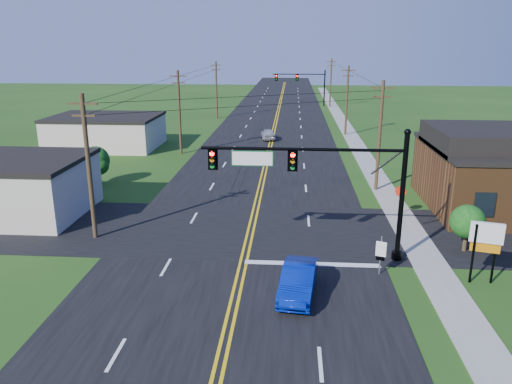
# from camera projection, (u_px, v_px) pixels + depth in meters

# --- Properties ---
(ground) EXTENTS (260.00, 260.00, 0.00)m
(ground) POSITION_uv_depth(u_px,v_px,m) (224.00, 331.00, 21.25)
(ground) COLOR #1D3F12
(ground) RESTS_ON ground
(road_main) EXTENTS (16.00, 220.00, 0.04)m
(road_main) POSITION_uv_depth(u_px,v_px,m) (272.00, 131.00, 69.01)
(road_main) COLOR black
(road_main) RESTS_ON ground
(road_cross) EXTENTS (70.00, 10.00, 0.04)m
(road_cross) POSITION_uv_depth(u_px,v_px,m) (248.00, 230.00, 32.71)
(road_cross) COLOR black
(road_cross) RESTS_ON ground
(sidewalk) EXTENTS (2.00, 160.00, 0.08)m
(sidewalk) POSITION_uv_depth(u_px,v_px,m) (358.00, 147.00, 58.72)
(sidewalk) COLOR gray
(sidewalk) RESTS_ON ground
(signal_mast_main) EXTENTS (11.30, 0.60, 7.48)m
(signal_mast_main) POSITION_uv_depth(u_px,v_px,m) (320.00, 177.00, 27.23)
(signal_mast_main) COLOR black
(signal_mast_main) RESTS_ON ground
(signal_mast_far) EXTENTS (10.98, 0.60, 7.48)m
(signal_mast_far) POSITION_uv_depth(u_px,v_px,m) (302.00, 82.00, 96.06)
(signal_mast_far) COLOR black
(signal_mast_far) RESTS_ON ground
(cream_bldg_near) EXTENTS (10.20, 8.20, 4.10)m
(cream_bldg_near) POSITION_uv_depth(u_px,v_px,m) (11.00, 187.00, 35.22)
(cream_bldg_near) COLOR beige
(cream_bldg_near) RESTS_ON ground
(cream_bldg_far) EXTENTS (12.20, 9.20, 3.70)m
(cream_bldg_far) POSITION_uv_depth(u_px,v_px,m) (106.00, 131.00, 58.34)
(cream_bldg_far) COLOR beige
(cream_bldg_far) RESTS_ON ground
(utility_pole_left_a) EXTENTS (1.80, 0.28, 9.00)m
(utility_pole_left_a) POSITION_uv_depth(u_px,v_px,m) (89.00, 165.00, 30.11)
(utility_pole_left_a) COLOR #372B19
(utility_pole_left_a) RESTS_ON ground
(utility_pole_left_b) EXTENTS (1.80, 0.28, 9.00)m
(utility_pole_left_b) POSITION_uv_depth(u_px,v_px,m) (179.00, 111.00, 53.99)
(utility_pole_left_b) COLOR #372B19
(utility_pole_left_b) RESTS_ON ground
(utility_pole_left_c) EXTENTS (1.80, 0.28, 9.00)m
(utility_pole_left_c) POSITION_uv_depth(u_px,v_px,m) (216.00, 89.00, 79.78)
(utility_pole_left_c) COLOR #372B19
(utility_pole_left_c) RESTS_ON ground
(utility_pole_right_a) EXTENTS (1.80, 0.28, 9.00)m
(utility_pole_right_a) POSITION_uv_depth(u_px,v_px,m) (380.00, 134.00, 40.23)
(utility_pole_right_a) COLOR #372B19
(utility_pole_right_a) RESTS_ON ground
(utility_pole_right_b) EXTENTS (1.80, 0.28, 9.00)m
(utility_pole_right_b) POSITION_uv_depth(u_px,v_px,m) (347.00, 99.00, 65.07)
(utility_pole_right_b) COLOR #372B19
(utility_pole_right_b) RESTS_ON ground
(utility_pole_right_c) EXTENTS (1.80, 0.28, 9.00)m
(utility_pole_right_c) POSITION_uv_depth(u_px,v_px,m) (331.00, 82.00, 93.72)
(utility_pole_right_c) COLOR #372B19
(utility_pole_right_c) RESTS_ON ground
(tree_right_back) EXTENTS (3.00, 3.00, 4.10)m
(tree_right_back) POSITION_uv_depth(u_px,v_px,m) (441.00, 151.00, 44.23)
(tree_right_back) COLOR #372B19
(tree_right_back) RESTS_ON ground
(shrub_corner) EXTENTS (2.00, 2.00, 2.86)m
(shrub_corner) POSITION_uv_depth(u_px,v_px,m) (467.00, 222.00, 28.89)
(shrub_corner) COLOR #372B19
(shrub_corner) RESTS_ON ground
(tree_left) EXTENTS (2.40, 2.40, 3.37)m
(tree_left) POSITION_uv_depth(u_px,v_px,m) (95.00, 160.00, 42.62)
(tree_left) COLOR #372B19
(tree_left) RESTS_ON ground
(blue_car) EXTENTS (2.11, 4.65, 1.48)m
(blue_car) POSITION_uv_depth(u_px,v_px,m) (298.00, 281.00, 24.11)
(blue_car) COLOR #071E98
(blue_car) RESTS_ON ground
(distant_car) EXTENTS (2.21, 4.25, 1.38)m
(distant_car) POSITION_uv_depth(u_px,v_px,m) (268.00, 134.00, 63.12)
(distant_car) COLOR silver
(distant_car) RESTS_ON ground
(route_sign) EXTENTS (0.52, 0.23, 2.19)m
(route_sign) POSITION_uv_depth(u_px,v_px,m) (381.00, 253.00, 26.08)
(route_sign) COLOR slate
(route_sign) RESTS_ON ground
(stop_sign) EXTENTS (0.76, 0.33, 2.25)m
(stop_sign) POSITION_uv_depth(u_px,v_px,m) (400.00, 195.00, 34.86)
(stop_sign) COLOR slate
(stop_sign) RESTS_ON ground
(pylon_sign) EXTENTS (1.59, 0.64, 3.26)m
(pylon_sign) POSITION_uv_depth(u_px,v_px,m) (486.00, 239.00, 24.90)
(pylon_sign) COLOR black
(pylon_sign) RESTS_ON ground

